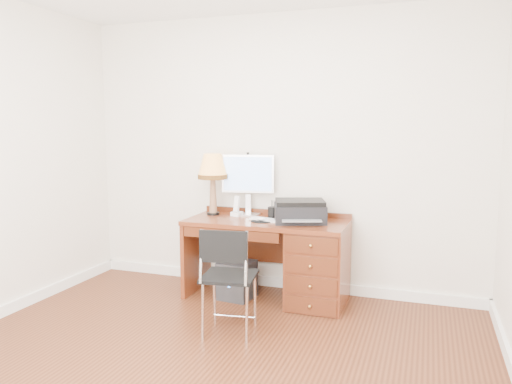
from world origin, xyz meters
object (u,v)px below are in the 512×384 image
at_px(chair, 226,270).
at_px(monitor, 248,177).
at_px(phone, 237,210).
at_px(printer, 300,211).
at_px(leg_lamp, 213,170).
at_px(equipment_box, 237,280).
at_px(desk, 300,258).

bearing_deg(chair, monitor, 92.68).
bearing_deg(phone, chair, -63.54).
bearing_deg(printer, monitor, 141.88).
height_order(leg_lamp, phone, leg_lamp).
bearing_deg(monitor, equipment_box, -100.71).
xyz_separation_m(printer, leg_lamp, (-0.91, 0.09, 0.34)).
distance_m(desk, monitor, 0.94).
xyz_separation_m(desk, leg_lamp, (-0.91, 0.10, 0.78)).
xyz_separation_m(phone, equipment_box, (0.08, -0.22, -0.63)).
xyz_separation_m(leg_lamp, phone, (0.25, 0.01, -0.39)).
bearing_deg(monitor, printer, -29.03).
xyz_separation_m(desk, chair, (-0.35, -0.92, 0.11)).
bearing_deg(phone, desk, -0.07).
bearing_deg(equipment_box, monitor, 95.79).
height_order(phone, chair, phone).
bearing_deg(chair, printer, 61.11).
height_order(printer, phone, printer).
height_order(desk, equipment_box, desk).
bearing_deg(desk, printer, 120.63).
distance_m(monitor, equipment_box, 1.00).
distance_m(phone, chair, 1.12).
height_order(monitor, printer, monitor).
xyz_separation_m(desk, printer, (-0.01, 0.01, 0.44)).
bearing_deg(monitor, desk, -29.99).
distance_m(desk, equipment_box, 0.64).
bearing_deg(leg_lamp, desk, -6.46).
distance_m(desk, printer, 0.44).
relative_size(leg_lamp, chair, 0.70).
bearing_deg(leg_lamp, printer, -5.66).
height_order(desk, phone, phone).
bearing_deg(printer, leg_lamp, 155.27).
height_order(leg_lamp, equipment_box, leg_lamp).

